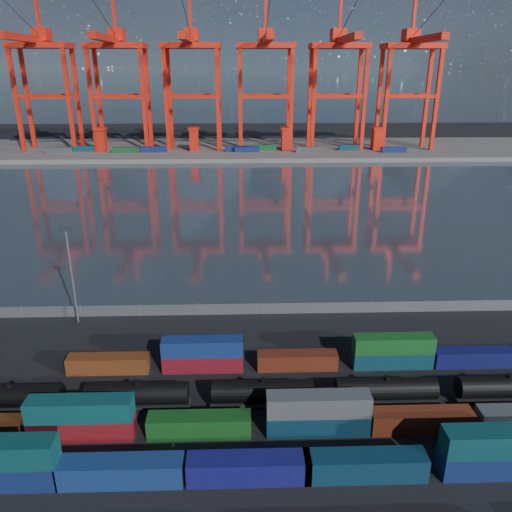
{
  "coord_description": "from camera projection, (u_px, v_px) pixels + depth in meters",
  "views": [
    {
      "loc": [
        -2.49,
        -49.27,
        39.86
      ],
      "look_at": [
        0.0,
        30.0,
        10.0
      ],
      "focal_mm": 35.0,
      "sensor_mm": 36.0,
      "label": 1
    }
  ],
  "objects": [
    {
      "name": "ground",
      "position": [
        264.0,
        421.0,
        60.21
      ],
      "size": [
        700.0,
        700.0,
        0.0
      ],
      "primitive_type": "plane",
      "color": "black",
      "rests_on": "ground"
    },
    {
      "name": "harbor_water",
      "position": [
        249.0,
        202.0,
        158.42
      ],
      "size": [
        700.0,
        700.0,
        0.0
      ],
      "primitive_type": "plane",
      "color": "#29323B",
      "rests_on": "ground"
    },
    {
      "name": "far_quay",
      "position": [
        245.0,
        149.0,
        256.29
      ],
      "size": [
        700.0,
        70.0,
        2.0
      ],
      "primitive_type": "cube",
      "color": "#514F4C",
      "rests_on": "ground"
    },
    {
      "name": "distant_mountains",
      "position": [
        261.0,
        4.0,
        1481.06
      ],
      "size": [
        2470.0,
        1100.0,
        520.0
      ],
      "color": "#1E2630",
      "rests_on": "ground"
    },
    {
      "name": "container_row_south",
      "position": [
        216.0,
        464.0,
        50.92
      ],
      "size": [
        140.8,
        2.59,
        5.51
      ],
      "color": "#424548",
      "rests_on": "ground"
    },
    {
      "name": "container_row_mid",
      "position": [
        310.0,
        418.0,
        57.75
      ],
      "size": [
        141.21,
        2.43,
        5.17
      ],
      "color": "#3D4042",
      "rests_on": "ground"
    },
    {
      "name": "container_row_north",
      "position": [
        195.0,
        359.0,
        69.84
      ],
      "size": [
        128.25,
        2.29,
        4.89
      ],
      "color": "navy",
      "rests_on": "ground"
    },
    {
      "name": "tanker_string",
      "position": [
        200.0,
        394.0,
        61.91
      ],
      "size": [
        121.58,
        2.81,
        4.02
      ],
      "color": "black",
      "rests_on": "ground"
    },
    {
      "name": "waterfront_fence",
      "position": [
        256.0,
        309.0,
        86.05
      ],
      "size": [
        160.12,
        0.12,
        2.2
      ],
      "color": "#595B5E",
      "rests_on": "ground"
    },
    {
      "name": "yard_light_mast",
      "position": [
        71.0,
        271.0,
        80.37
      ],
      "size": [
        1.6,
        0.4,
        16.6
      ],
      "color": "slate",
      "rests_on": "ground"
    },
    {
      "name": "gantry_cranes",
      "position": [
        229.0,
        59.0,
        234.38
      ],
      "size": [
        202.73,
        53.23,
        72.09
      ],
      "color": "red",
      "rests_on": "ground"
    },
    {
      "name": "quay_containers",
      "position": [
        223.0,
        149.0,
        241.56
      ],
      "size": [
        172.58,
        10.99,
        2.6
      ],
      "color": "navy",
      "rests_on": "far_quay"
    },
    {
      "name": "straddle_carriers",
      "position": [
        240.0,
        138.0,
        244.46
      ],
      "size": [
        140.0,
        7.0,
        11.1
      ],
      "color": "red",
      "rests_on": "far_quay"
    }
  ]
}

